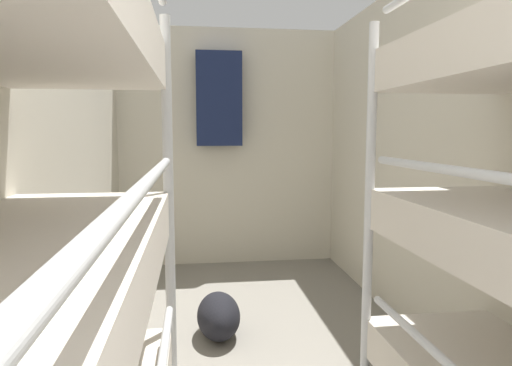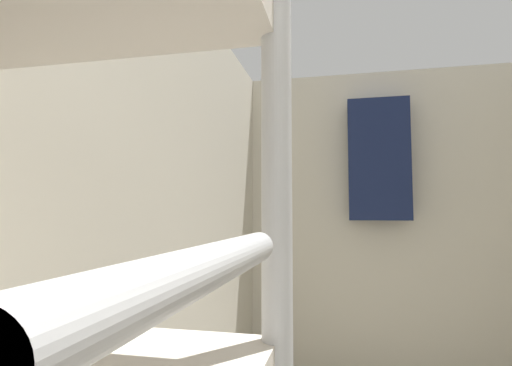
{
  "view_description": "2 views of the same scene",
  "coord_description": "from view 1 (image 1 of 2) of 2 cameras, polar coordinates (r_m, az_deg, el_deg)",
  "views": [
    {
      "loc": [
        -0.34,
        0.47,
        1.34
      ],
      "look_at": [
        0.06,
        3.45,
        1.01
      ],
      "focal_mm": 32.0,
      "sensor_mm": 36.0,
      "label": 1
    },
    {
      "loc": [
        -0.36,
        1.89,
        1.26
      ],
      "look_at": [
        -0.65,
        3.2,
        1.36
      ],
      "focal_mm": 28.0,
      "sensor_mm": 36.0,
      "label": 2
    }
  ],
  "objects": [
    {
      "name": "wall_left",
      "position": [
        2.2,
        -28.14,
        1.37
      ],
      "size": [
        0.06,
        5.18,
        2.36
      ],
      "color": "beige",
      "rests_on": "ground_plane"
    },
    {
      "name": "wall_right",
      "position": [
        2.52,
        27.43,
        1.96
      ],
      "size": [
        0.06,
        5.18,
        2.36
      ],
      "color": "beige",
      "rests_on": "ground_plane"
    },
    {
      "name": "wall_back",
      "position": [
        4.63,
        -3.5,
        4.38
      ],
      "size": [
        2.28,
        0.06,
        2.36
      ],
      "color": "beige",
      "rests_on": "ground_plane"
    },
    {
      "name": "duffel_bag",
      "position": [
        3.13,
        -4.7,
        -16.21
      ],
      "size": [
        0.28,
        0.48,
        0.28
      ],
      "color": "black",
      "rests_on": "ground_plane"
    },
    {
      "name": "hanging_coat",
      "position": [
        4.48,
        -4.65,
        10.43
      ],
      "size": [
        0.44,
        0.12,
        0.9
      ],
      "color": "#192347"
    }
  ]
}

